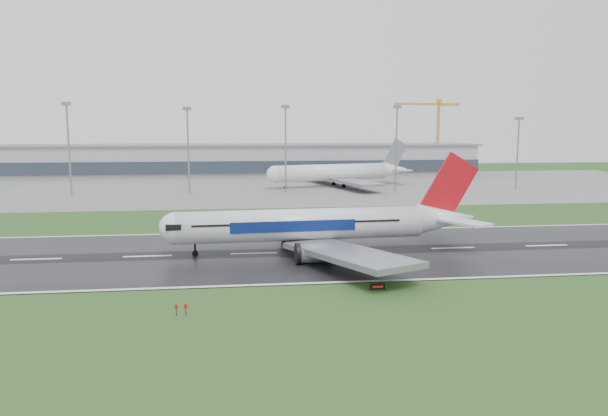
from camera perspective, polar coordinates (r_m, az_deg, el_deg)
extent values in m
plane|color=#23481A|center=(107.09, -5.20, -4.73)|extent=(520.00, 520.00, 0.00)
cube|color=black|center=(107.07, -5.20, -4.71)|extent=(400.00, 45.00, 0.10)
cube|color=slate|center=(230.59, -6.14, 2.25)|extent=(400.00, 130.00, 0.08)
cube|color=#92959D|center=(289.80, -6.33, 4.95)|extent=(240.00, 36.00, 15.00)
cylinder|color=gray|center=(212.85, -23.11, 5.43)|extent=(0.64, 0.64, 31.86)
cylinder|color=gray|center=(205.27, -11.86, 5.61)|extent=(0.64, 0.64, 30.30)
cylinder|color=gray|center=(205.27, -1.91, 5.90)|extent=(0.64, 0.64, 31.14)
cylinder|color=gray|center=(213.08, 9.50, 5.90)|extent=(0.64, 0.64, 31.29)
cylinder|color=gray|center=(231.63, 21.18, 5.11)|extent=(0.64, 0.64, 27.04)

